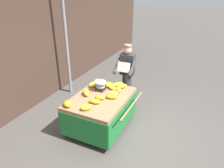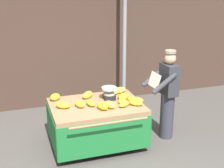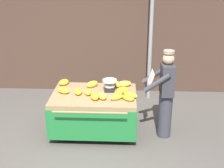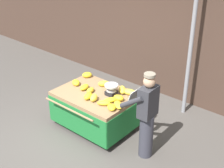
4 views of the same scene
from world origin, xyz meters
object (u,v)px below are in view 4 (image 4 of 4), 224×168
Objects in this scene: weighing_scale at (111,90)px; banana_bunch_5 at (87,75)px; banana_bunch_0 at (84,87)px; banana_bunch_4 at (104,103)px; banana_bunch_9 at (119,98)px; banana_bunch_10 at (88,96)px; banana_bunch_13 at (118,105)px; banana_bunch_2 at (122,90)px; banana_cart at (96,102)px; banana_bunch_8 at (90,90)px; banana_bunch_12 at (110,100)px; street_pole at (191,44)px; banana_bunch_1 at (104,84)px; banana_bunch_7 at (130,92)px; vendor_person at (147,116)px; banana_bunch_11 at (112,107)px; banana_bunch_3 at (76,83)px; banana_bunch_6 at (94,98)px.

banana_bunch_5 is (-0.95, 0.27, -0.06)m from weighing_scale.
banana_bunch_4 is at bearing -16.81° from banana_bunch_0.
banana_bunch_9 is 0.87× the size of banana_bunch_10.
banana_bunch_9 is at bearing 127.64° from banana_bunch_13.
banana_bunch_10 is at bearing -118.91° from banana_bunch_2.
banana_bunch_8 reaches higher than banana_cart.
banana_bunch_12 is at bearing 22.86° from banana_bunch_10.
street_pole is at bearing 54.35° from banana_bunch_8.
street_pole is 1.94m from weighing_scale.
banana_bunch_1 is 0.88× the size of banana_bunch_7.
banana_bunch_5 is at bearing 128.42° from banana_bunch_0.
vendor_person is at bearing -84.30° from street_pole.
weighing_scale is 1.06× the size of banana_bunch_4.
banana_bunch_0 is 0.15× the size of vendor_person.
weighing_scale is at bearing -16.02° from banana_bunch_5.
banana_bunch_9 is at bearing 10.00° from banana_bunch_8.
banana_bunch_11 is (-0.51, -2.00, -0.81)m from street_pole.
banana_bunch_3 is 1.30m from banana_bunch_13.
banana_bunch_10 is (-0.40, -0.01, 0.01)m from banana_bunch_4.
banana_bunch_0 reaches higher than banana_bunch_12.
banana_bunch_1 reaches higher than banana_bunch_10.
weighing_scale is 1.29× the size of banana_bunch_9.
banana_bunch_13 is at bearing -22.08° from banana_bunch_5.
banana_bunch_3 is at bearing 165.89° from banana_bunch_4.
weighing_scale is at bearing 125.90° from banana_bunch_12.
banana_bunch_3 is 0.84× the size of banana_bunch_13.
weighing_scale reaches higher than banana_bunch_7.
banana_bunch_10 is (-0.14, -0.02, -0.00)m from banana_bunch_6.
street_pole reaches higher than banana_cart.
banana_bunch_10 is at bearing -146.82° from banana_bunch_9.
banana_bunch_6 reaches higher than banana_bunch_0.
banana_bunch_11 is (0.66, -0.27, 0.26)m from banana_cart.
banana_bunch_1 reaches higher than banana_bunch_9.
banana_bunch_8 is 0.74× the size of banana_bunch_13.
banana_bunch_1 is at bearing 139.80° from banana_bunch_11.
banana_bunch_8 is (-0.04, -0.39, -0.01)m from banana_bunch_1.
banana_cart is 5.84× the size of weighing_scale.
banana_bunch_9 is at bearing -18.01° from weighing_scale.
banana_bunch_1 is at bearing 101.15° from banana_cart.
banana_cart is 6.53× the size of banana_bunch_0.
banana_bunch_13 is at bearing -9.65° from banana_cart.
banana_bunch_5 is 1.03× the size of banana_bunch_9.
banana_bunch_9 is at bearing -23.70° from banana_bunch_1.
vendor_person is (0.88, -0.03, 0.02)m from banana_bunch_12.
vendor_person is (1.46, -0.07, 0.02)m from banana_bunch_8.
vendor_person is at bearing -4.55° from banana_cart.
banana_bunch_7 is 0.55m from banana_bunch_13.
banana_bunch_12 is at bearing -54.10° from weighing_scale.
banana_bunch_0 is 1.00m from banana_bunch_13.
weighing_scale is 0.30m from banana_bunch_12.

